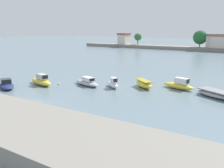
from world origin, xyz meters
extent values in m
plane|color=slate|center=(0.00, 0.00, 0.00)|extent=(400.00, 400.00, 0.00)
ellipsoid|color=navy|center=(-9.71, 3.79, 0.37)|extent=(5.53, 4.30, 0.73)
cube|color=#333338|center=(-9.82, 3.86, 1.06)|extent=(2.04, 1.98, 0.65)
cube|color=black|center=(-9.14, 3.48, 1.12)|extent=(0.69, 1.14, 0.46)
ellipsoid|color=yellow|center=(-6.92, 8.10, 0.49)|extent=(5.84, 3.16, 0.98)
cube|color=#BCB2A3|center=(-6.46, 7.97, 1.39)|extent=(2.25, 1.57, 0.81)
cube|color=black|center=(-5.48, 7.69, 1.47)|extent=(0.34, 0.93, 0.57)
ellipsoid|color=#9E9EA3|center=(-0.40, 11.66, 0.38)|extent=(5.73, 3.43, 0.76)
cube|color=silver|center=(-0.03, 11.54, 1.07)|extent=(2.37, 1.67, 0.62)
cube|color=black|center=(0.99, 11.20, 1.13)|extent=(0.37, 0.93, 0.43)
ellipsoid|color=white|center=(3.84, 12.61, 0.45)|extent=(3.43, 3.00, 0.89)
cube|color=silver|center=(4.27, 12.28, 1.26)|extent=(1.51, 1.39, 0.74)
cube|color=black|center=(4.81, 11.86, 1.34)|extent=(0.44, 0.54, 0.52)
ellipsoid|color=yellow|center=(8.00, 14.93, 0.53)|extent=(4.23, 3.82, 1.06)
cube|color=#A8952A|center=(8.00, 14.93, 1.12)|extent=(3.42, 3.10, 0.11)
ellipsoid|color=yellow|center=(12.71, 17.00, 0.44)|extent=(5.15, 2.72, 0.88)
cube|color=silver|center=(13.23, 16.86, 1.31)|extent=(2.18, 1.41, 0.86)
cube|color=black|center=(14.20, 16.60, 1.39)|extent=(0.29, 0.82, 0.60)
ellipsoid|color=#9E9EA3|center=(18.25, 15.15, 0.39)|extent=(5.93, 4.53, 0.77)
cube|color=slate|center=(18.25, 15.15, 0.84)|extent=(4.79, 3.70, 0.14)
sphere|color=white|center=(-4.48, 9.58, 0.17)|extent=(0.34, 0.34, 0.34)
cube|color=gray|center=(0.00, 85.00, 0.72)|extent=(108.09, 7.22, 1.43)
cube|color=beige|center=(-34.26, 84.84, 3.64)|extent=(4.12, 5.23, 4.42)
cube|color=brown|center=(-34.26, 84.84, 6.20)|extent=(4.53, 5.75, 0.70)
cube|color=beige|center=(6.65, 85.45, 3.69)|extent=(6.49, 4.43, 4.52)
cube|color=#565156|center=(6.65, 85.45, 6.30)|extent=(7.14, 4.87, 0.70)
cube|color=beige|center=(7.95, 85.50, 3.60)|extent=(5.75, 5.43, 4.35)
cube|color=#995B42|center=(7.95, 85.50, 6.13)|extent=(6.32, 5.98, 0.70)
cylinder|color=brown|center=(-27.38, 85.97, 2.49)|extent=(0.36, 0.36, 2.11)
sphere|color=#2D6B33|center=(-27.38, 85.97, 4.92)|extent=(3.44, 3.44, 3.44)
cylinder|color=brown|center=(0.87, 84.59, 2.25)|extent=(0.36, 0.36, 1.63)
sphere|color=#235B2D|center=(0.87, 84.59, 5.29)|extent=(5.56, 5.56, 5.56)
camera|label=1|loc=(22.87, -18.33, 8.89)|focal=38.95mm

